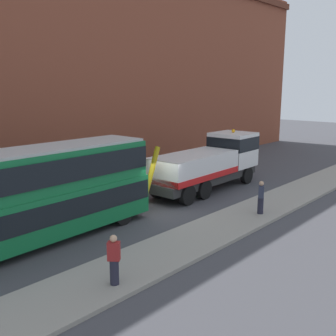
# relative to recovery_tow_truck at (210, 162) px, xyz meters

# --- Properties ---
(ground_plane) EXTENTS (120.00, 120.00, 0.00)m
(ground_plane) POSITION_rel_recovery_tow_truck_xyz_m (-5.84, -0.59, -1.76)
(ground_plane) COLOR #424247
(near_kerb) EXTENTS (60.00, 2.80, 0.15)m
(near_kerb) POSITION_rel_recovery_tow_truck_xyz_m (-5.84, -4.79, -1.68)
(near_kerb) COLOR gray
(near_kerb) RESTS_ON ground_plane
(building_facade) EXTENTS (60.00, 1.50, 16.00)m
(building_facade) POSITION_rel_recovery_tow_truck_xyz_m (-5.84, 7.97, 6.31)
(building_facade) COLOR brown
(building_facade) RESTS_ON ground_plane
(recovery_tow_truck) EXTENTS (10.18, 2.92, 3.67)m
(recovery_tow_truck) POSITION_rel_recovery_tow_truck_xyz_m (0.00, 0.00, 0.00)
(recovery_tow_truck) COLOR #2D2D2D
(recovery_tow_truck) RESTS_ON ground_plane
(double_decker_bus) EXTENTS (11.11, 2.89, 4.06)m
(double_decker_bus) POSITION_rel_recovery_tow_truck_xyz_m (-12.20, -0.01, 0.47)
(double_decker_bus) COLOR #146B38
(double_decker_bus) RESTS_ON ground_plane
(pedestrian_onlooker) EXTENTS (0.45, 0.47, 1.71)m
(pedestrian_onlooker) POSITION_rel_recovery_tow_truck_xyz_m (-12.48, -5.38, -0.77)
(pedestrian_onlooker) COLOR #232333
(pedestrian_onlooker) RESTS_ON near_kerb
(pedestrian_bystander) EXTENTS (0.48, 0.43, 1.71)m
(pedestrian_bystander) POSITION_rel_recovery_tow_truck_xyz_m (-2.72, -5.23, -0.77)
(pedestrian_bystander) COLOR #232333
(pedestrian_bystander) RESTS_ON near_kerb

